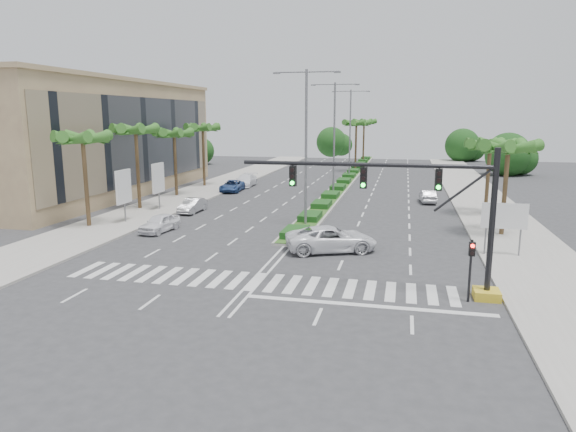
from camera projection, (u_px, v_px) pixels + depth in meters
name	position (u px, v px, depth m)	size (l,w,h in m)	color
ground	(256.00, 282.00, 27.05)	(160.00, 160.00, 0.00)	#333335
footpath_right	(497.00, 219.00, 42.87)	(6.00, 120.00, 0.15)	gray
footpath_left	(163.00, 205.00, 49.47)	(6.00, 120.00, 0.15)	gray
median	(348.00, 179.00, 70.09)	(2.20, 75.00, 0.20)	gray
median_grass	(348.00, 178.00, 70.06)	(1.80, 75.00, 0.04)	#29501B
building	(94.00, 140.00, 56.41)	(12.00, 36.00, 12.00)	tan
signal_gantry	(442.00, 226.00, 24.37)	(12.60, 1.20, 7.20)	gold
pedestrian_signal	(471.00, 260.00, 23.70)	(0.28, 0.36, 3.00)	black
direction_sign	(504.00, 218.00, 31.29)	(2.70, 0.11, 3.40)	slate
billboard_near	(124.00, 187.00, 41.10)	(0.18, 2.10, 4.35)	slate
billboard_far	(158.00, 178.00, 46.84)	(0.18, 2.10, 4.35)	slate
palm_left_near	(83.00, 141.00, 38.90)	(4.57, 4.68, 7.55)	brown
palm_left_mid	(136.00, 133.00, 46.48)	(4.57, 4.68, 7.95)	brown
palm_left_far	(174.00, 136.00, 54.25)	(4.57, 4.68, 7.35)	brown
palm_left_end	(203.00, 130.00, 61.83)	(4.57, 4.68, 7.75)	brown
palm_right_near	(508.00, 150.00, 36.10)	(4.57, 4.68, 7.05)	brown
palm_right_far	(490.00, 148.00, 43.81)	(4.57, 4.68, 6.75)	brown
palm_median_a	(356.00, 125.00, 78.29)	(4.57, 4.68, 8.05)	brown
palm_median_b	(364.00, 123.00, 92.64)	(4.57, 4.68, 8.05)	brown
streetlight_near	(306.00, 140.00, 39.13)	(5.10, 0.25, 12.00)	slate
streetlight_mid	(334.00, 133.00, 54.44)	(5.10, 0.25, 12.00)	slate
streetlight_far	(350.00, 129.00, 69.75)	(5.10, 0.25, 12.00)	slate
car_parked_a	(160.00, 223.00, 38.54)	(1.58, 3.94, 1.34)	white
car_parked_b	(192.00, 206.00, 46.21)	(1.35, 3.86, 1.27)	#A7A7AC
car_parked_c	(232.00, 186.00, 58.86)	(2.16, 4.68, 1.30)	#2B4985
car_parked_d	(246.00, 180.00, 63.11)	(2.08, 5.13, 1.49)	white
car_crossing	(331.00, 239.00, 32.99)	(2.69, 5.84, 1.62)	white
car_right	(428.00, 196.00, 51.43)	(1.36, 3.89, 1.28)	#9D9EA2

